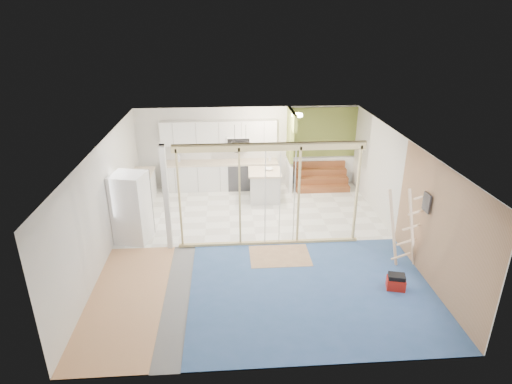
{
  "coord_description": "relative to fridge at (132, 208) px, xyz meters",
  "views": [
    {
      "loc": [
        -0.68,
        -9.2,
        5.26
      ],
      "look_at": [
        0.03,
        0.6,
        1.16
      ],
      "focal_mm": 30.0,
      "sensor_mm": 36.0,
      "label": 1
    }
  ],
  "objects": [
    {
      "name": "soap_bottle_a",
      "position": [
        0.83,
        3.36,
        0.19
      ],
      "size": [
        0.15,
        0.15,
        0.3
      ],
      "primitive_type": "imported",
      "rotation": [
        0.0,
        0.0,
        0.4
      ],
      "color": "silver",
      "rests_on": "base_cabinets"
    },
    {
      "name": "fridge",
      "position": [
        0.0,
        0.0,
        0.0
      ],
      "size": [
        0.91,
        0.88,
        1.77
      ],
      "rotation": [
        0.0,
        0.0,
        -0.22
      ],
      "color": "white",
      "rests_on": "room"
    },
    {
      "name": "toolbox",
      "position": [
        5.74,
        -2.5,
        -0.72
      ],
      "size": [
        0.42,
        0.36,
        0.35
      ],
      "rotation": [
        0.0,
        0.0,
        -0.26
      ],
      "color": "#AE1A10",
      "rests_on": "room"
    },
    {
      "name": "base_cabinets",
      "position": [
        1.42,
        2.91,
        -0.42
      ],
      "size": [
        4.45,
        2.24,
        0.93
      ],
      "color": "silver",
      "rests_on": "room"
    },
    {
      "name": "pot_rack",
      "position": [
        2.72,
        1.44,
        1.11
      ],
      "size": [
        0.52,
        0.52,
        0.72
      ],
      "color": "black",
      "rests_on": "room"
    },
    {
      "name": "floor_overlays",
      "position": [
        3.1,
        -0.39,
        -0.87
      ],
      "size": [
        7.0,
        8.0,
        0.03
      ],
      "color": "white",
      "rests_on": "room"
    },
    {
      "name": "island",
      "position": [
        3.46,
        2.25,
        -0.42
      ],
      "size": [
        1.0,
        1.0,
        0.94
      ],
      "rotation": [
        0.0,
        0.0,
        -0.04
      ],
      "color": "silver",
      "rests_on": "room"
    },
    {
      "name": "bowl",
      "position": [
        3.59,
        2.34,
        0.09
      ],
      "size": [
        0.3,
        0.3,
        0.06
      ],
      "primitive_type": "imported",
      "rotation": [
        0.0,
        0.0,
        -0.21
      ],
      "color": "white",
      "rests_on": "island"
    },
    {
      "name": "green_partition",
      "position": [
        5.07,
        3.21,
        0.06
      ],
      "size": [
        2.25,
        1.51,
        2.6
      ],
      "color": "olive",
      "rests_on": "room"
    },
    {
      "name": "soap_bottle_b",
      "position": [
        3.72,
        3.25,
        0.14
      ],
      "size": [
        0.1,
        0.1,
        0.19
      ],
      "primitive_type": "imported",
      "rotation": [
        0.0,
        0.0,
        -0.19
      ],
      "color": "silver",
      "rests_on": "base_cabinets"
    },
    {
      "name": "ceiling_light",
      "position": [
        4.42,
        2.55,
        1.66
      ],
      "size": [
        0.32,
        0.32,
        0.08
      ],
      "primitive_type": "cylinder",
      "color": "#FFEABF",
      "rests_on": "room"
    },
    {
      "name": "ladder",
      "position": [
        6.16,
        -1.66,
        0.08
      ],
      "size": [
        1.02,
        0.11,
        1.89
      ],
      "rotation": [
        0.0,
        0.0,
        0.16
      ],
      "color": "#E7BC8D",
      "rests_on": "room"
    },
    {
      "name": "stud_frame",
      "position": [
        2.75,
        -0.45,
        0.72
      ],
      "size": [
        4.66,
        0.14,
        2.6
      ],
      "color": "#D1BC80",
      "rests_on": "room"
    },
    {
      "name": "electrical_panel",
      "position": [
        6.45,
        -1.85,
        0.77
      ],
      "size": [
        0.04,
        0.3,
        0.4
      ],
      "primitive_type": "cube",
      "color": "#3D3D42",
      "rests_on": "room"
    },
    {
      "name": "room",
      "position": [
        3.02,
        -0.45,
        0.42
      ],
      "size": [
        7.01,
        8.01,
        2.61
      ],
      "color": "slate",
      "rests_on": "ground"
    },
    {
      "name": "upper_cabinets",
      "position": [
        2.18,
        3.37,
        0.94
      ],
      "size": [
        3.6,
        0.41,
        0.85
      ],
      "color": "silver",
      "rests_on": "room"
    },
    {
      "name": "sheathing_panel",
      "position": [
        6.5,
        -2.45,
        0.42
      ],
      "size": [
        0.02,
        4.0,
        2.6
      ],
      "primitive_type": "cube",
      "color": "tan",
      "rests_on": "room"
    }
  ]
}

